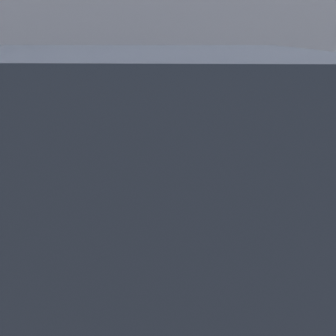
% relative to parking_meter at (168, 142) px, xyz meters
% --- Properties ---
extents(sidewalk, '(24.00, 2.80, 0.13)m').
position_rel_parking_meter_xyz_m(sidewalk, '(0.45, 1.24, -1.14)').
color(sidewalk, '#ADAAA3').
rests_on(sidewalk, ground_plane).
extents(parking_meter, '(0.22, 0.14, 1.56)m').
position_rel_parking_meter_xyz_m(parking_meter, '(0.00, 0.00, 0.00)').
color(parking_meter, slate).
rests_on(parking_meter, sidewalk).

